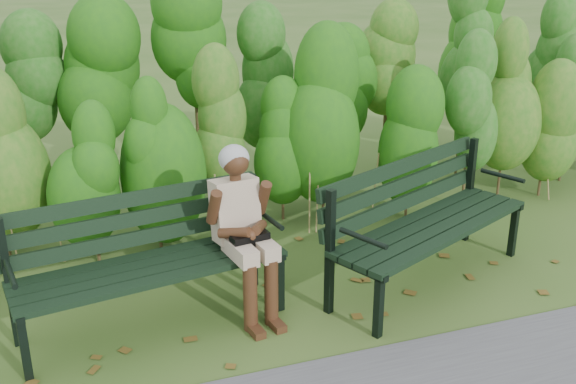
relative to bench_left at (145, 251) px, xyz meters
name	(u,v)px	position (x,y,z in m)	size (l,w,h in m)	color
ground	(302,292)	(1.23, 0.03, -0.57)	(80.00, 80.00, 0.00)	#305319
hedge_band	(238,94)	(1.23, 1.89, 0.68)	(11.04, 1.67, 2.42)	#47381E
leaf_litter	(335,291)	(1.49, -0.06, -0.57)	(5.90, 2.07, 0.01)	brown
bench_left	(145,251)	(0.00, 0.00, 0.00)	(2.03, 0.95, 0.98)	black
bench_right	(421,213)	(2.25, -0.05, 0.02)	(2.10, 1.44, 1.01)	black
seated_woman	(243,220)	(0.72, -0.08, 0.17)	(0.51, 0.75, 1.30)	tan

